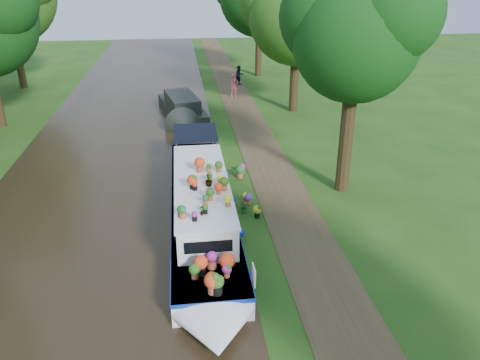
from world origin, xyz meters
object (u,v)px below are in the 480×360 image
Objects in this scene: second_boat at (182,108)px; pedestrian_pink at (234,86)px; plant_boat at (202,207)px; pedestrian_dark at (239,75)px.

second_boat is 5.80m from pedestrian_pink.
pedestrian_pink is at bearing 79.87° from plant_boat.
second_boat is 4.87× the size of pedestrian_dark.
plant_boat is at bearing -111.15° from pedestrian_pink.
pedestrian_pink reaches higher than second_boat.
plant_boat is 14.05m from second_boat.
pedestrian_dark is at bearing 49.14° from second_boat.
second_boat is 9.27m from pedestrian_dark.
pedestrian_dark is at bearing 65.69° from pedestrian_pink.
pedestrian_pink is at bearing -130.63° from pedestrian_dark.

